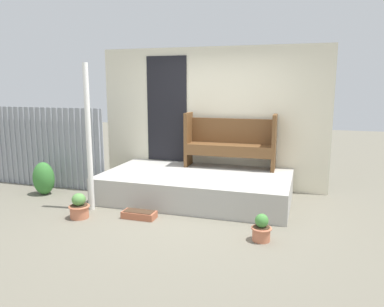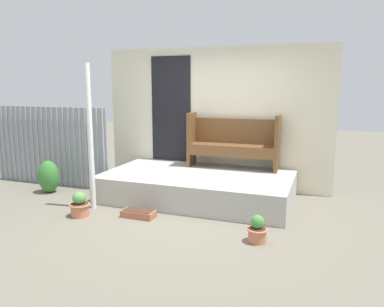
{
  "view_description": "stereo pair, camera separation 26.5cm",
  "coord_description": "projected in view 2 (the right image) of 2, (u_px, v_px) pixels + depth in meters",
  "views": [
    {
      "loc": [
        1.67,
        -5.01,
        1.92
      ],
      "look_at": [
        0.0,
        0.31,
        0.89
      ],
      "focal_mm": 35.0,
      "sensor_mm": 36.0,
      "label": 1
    },
    {
      "loc": [
        1.92,
        -4.93,
        1.92
      ],
      "look_at": [
        0.0,
        0.31,
        0.89
      ],
      "focal_mm": 35.0,
      "sensor_mm": 36.0,
      "label": 2
    }
  ],
  "objects": [
    {
      "name": "support_post",
      "position": [
        90.0,
        138.0,
        5.72
      ],
      "size": [
        0.08,
        0.08,
        2.24
      ],
      "color": "white",
      "rests_on": "ground_plane"
    },
    {
      "name": "flower_pot_middle",
      "position": [
        257.0,
        230.0,
        4.61
      ],
      "size": [
        0.26,
        0.26,
        0.35
      ],
      "color": "#C67251",
      "rests_on": "ground_plane"
    },
    {
      "name": "flower_pot_left",
      "position": [
        80.0,
        205.0,
        5.53
      ],
      "size": [
        0.31,
        0.31,
        0.37
      ],
      "color": "#C67251",
      "rests_on": "ground_plane"
    },
    {
      "name": "house_wall",
      "position": [
        212.0,
        118.0,
        7.0
      ],
      "size": [
        4.32,
        0.08,
        2.6
      ],
      "color": "beige",
      "rests_on": "ground_plane"
    },
    {
      "name": "fence_corrugated",
      "position": [
        49.0,
        146.0,
        7.18
      ],
      "size": [
        2.59,
        0.05,
        1.51
      ],
      "color": "gray",
      "rests_on": "ground_plane"
    },
    {
      "name": "ground_plane",
      "position": [
        185.0,
        216.0,
        5.55
      ],
      "size": [
        24.0,
        24.0,
        0.0
      ],
      "primitive_type": "plane",
      "color": "#706B5B"
    },
    {
      "name": "shrub_by_fence",
      "position": [
        49.0,
        177.0,
        6.72
      ],
      "size": [
        0.38,
        0.34,
        0.58
      ],
      "color": "#387A33",
      "rests_on": "ground_plane"
    },
    {
      "name": "planter_box_rect",
      "position": [
        138.0,
        214.0,
        5.49
      ],
      "size": [
        0.49,
        0.22,
        0.11
      ],
      "color": "#B26042",
      "rests_on": "ground_plane"
    },
    {
      "name": "bench",
      "position": [
        233.0,
        140.0,
        6.67
      ],
      "size": [
        1.62,
        0.44,
        0.98
      ],
      "rotation": [
        0.0,
        0.0,
        0.02
      ],
      "color": "brown",
      "rests_on": "porch_slab"
    },
    {
      "name": "porch_slab",
      "position": [
        198.0,
        186.0,
        6.35
      ],
      "size": [
        3.12,
        1.75,
        0.44
      ],
      "color": "#B2AFA8",
      "rests_on": "ground_plane"
    }
  ]
}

